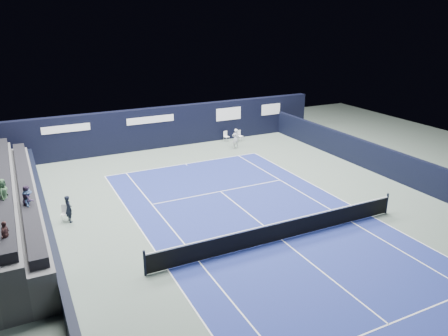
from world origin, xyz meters
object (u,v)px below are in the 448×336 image
Objects in this scene: line_judge_chair at (65,212)px; tennis_net at (282,230)px; folding_chair_back_a at (240,135)px; tennis_player at (236,138)px; folding_chair_back_b at (226,135)px.

tennis_net is (8.53, -6.45, 0.03)m from line_judge_chair.
tennis_net reaches higher than folding_chair_back_a.
folding_chair_back_a is 2.05m from tennis_player.
folding_chair_back_a is at bearing -33.40° from folding_chair_back_b.
line_judge_chair is (-13.57, -9.28, 0.01)m from folding_chair_back_b.
line_judge_chair is at bearing 142.91° from tennis_net.
tennis_player is (13.36, 7.23, 0.28)m from line_judge_chair.
folding_chair_back_a is 16.46m from tennis_net.
tennis_net reaches higher than folding_chair_back_b.
tennis_player is at bearing 70.55° from tennis_net.
folding_chair_back_b is at bearing 142.48° from folding_chair_back_a.
tennis_net is (-6.05, -15.30, 0.01)m from folding_chair_back_a.
line_judge_chair reaches higher than folding_chair_back_b.
tennis_player is (4.83, 13.68, 0.25)m from tennis_net.
line_judge_chair is 0.07× the size of tennis_net.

